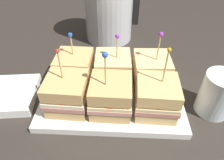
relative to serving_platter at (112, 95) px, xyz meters
name	(u,v)px	position (x,y,z in m)	size (l,w,h in m)	color
ground_plane	(112,98)	(0.00, 0.00, -0.01)	(6.00, 6.00, 0.00)	#2D2823
serving_platter	(112,95)	(0.00, 0.00, 0.00)	(0.34, 0.23, 0.02)	white
sandwich_front_left	(68,94)	(-0.10, -0.05, 0.05)	(0.10, 0.10, 0.15)	tan
sandwich_front_center	(110,96)	(0.00, -0.05, 0.05)	(0.09, 0.09, 0.16)	tan
sandwich_front_right	(156,98)	(0.10, -0.05, 0.05)	(0.10, 0.10, 0.16)	tan
sandwich_back_left	(75,68)	(-0.10, 0.05, 0.05)	(0.10, 0.10, 0.14)	tan
sandwich_back_center	(114,69)	(0.00, 0.05, 0.05)	(0.10, 0.10, 0.14)	#DBB77A
sandwich_back_right	(151,70)	(0.10, 0.05, 0.05)	(0.10, 0.10, 0.15)	#DBB77A
kettle_steel	(109,6)	(-0.03, 0.32, 0.11)	(0.19, 0.16, 0.27)	#B7BABF
drinking_glass	(218,94)	(0.24, -0.03, 0.04)	(0.08, 0.08, 0.10)	silver
napkin_stack	(9,95)	(-0.26, -0.01, 0.00)	(0.15, 0.15, 0.02)	white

